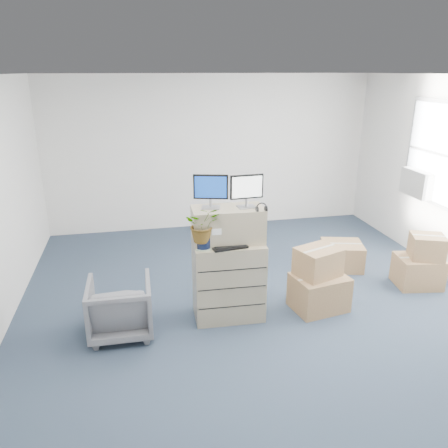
{
  "coord_description": "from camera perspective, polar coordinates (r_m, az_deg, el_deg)",
  "views": [
    {
      "loc": [
        -1.44,
        -4.41,
        2.85
      ],
      "look_at": [
        -0.42,
        0.4,
        1.11
      ],
      "focal_mm": 35.0,
      "sensor_mm": 36.0,
      "label": 1
    }
  ],
  "objects": [
    {
      "name": "external_drive",
      "position": [
        5.2,
        3.88,
        -1.64
      ],
      "size": [
        0.19,
        0.16,
        0.05
      ],
      "primitive_type": "cube",
      "rotation": [
        0.0,
        0.0,
        -0.28
      ],
      "color": "black",
      "rests_on": "filing_cabinet_lower"
    },
    {
      "name": "keyboard",
      "position": [
        4.92,
        0.74,
        -3.02
      ],
      "size": [
        0.42,
        0.22,
        0.02
      ],
      "primitive_type": "cube",
      "rotation": [
        0.0,
        0.0,
        0.15
      ],
      "color": "black",
      "rests_on": "filing_cabinet_lower"
    },
    {
      "name": "filing_cabinet_upper",
      "position": [
        5.03,
        0.52,
        -0.11
      ],
      "size": [
        0.83,
        0.44,
        0.41
      ],
      "primitive_type": "cube",
      "rotation": [
        0.0,
        0.0,
        -0.04
      ],
      "color": "tan",
      "rests_on": "filing_cabinet_lower"
    },
    {
      "name": "mouse",
      "position": [
        5.05,
        4.16,
        -2.39
      ],
      "size": [
        0.1,
        0.08,
        0.03
      ],
      "primitive_type": "ellipsoid",
      "rotation": [
        0.0,
        0.0,
        -0.33
      ],
      "color": "silver",
      "rests_on": "filing_cabinet_lower"
    },
    {
      "name": "tissue_box",
      "position": [
        5.15,
        3.91,
        -1.03
      ],
      "size": [
        0.24,
        0.16,
        0.08
      ],
      "primitive_type": "cube",
      "rotation": [
        0.0,
        0.0,
        -0.22
      ],
      "color": "#3C7BCC",
      "rests_on": "external_drive"
    },
    {
      "name": "wall_back",
      "position": [
        8.18,
        -1.66,
        9.25
      ],
      "size": [
        6.0,
        0.02,
        2.8
      ],
      "primitive_type": "cube",
      "color": "silver",
      "rests_on": "ground"
    },
    {
      "name": "ac_unit",
      "position": [
        7.42,
        24.04,
        4.92
      ],
      "size": [
        0.24,
        0.6,
        0.4
      ],
      "primitive_type": "cube",
      "color": "white",
      "rests_on": "wall_right"
    },
    {
      "name": "phone_dock",
      "position": [
        5.05,
        0.35,
        -2.06
      ],
      "size": [
        0.05,
        0.04,
        0.11
      ],
      "rotation": [
        0.0,
        0.0,
        -0.04
      ],
      "color": "silver",
      "rests_on": "filing_cabinet_lower"
    },
    {
      "name": "monitor_right",
      "position": [
        4.93,
        2.98,
        4.56
      ],
      "size": [
        0.39,
        0.16,
        0.38
      ],
      "rotation": [
        0.0,
        0.0,
        0.07
      ],
      "color": "#99999E",
      "rests_on": "filing_cabinet_upper"
    },
    {
      "name": "ground",
      "position": [
        5.44,
        5.32,
        -12.2
      ],
      "size": [
        7.0,
        7.0,
        0.0
      ],
      "primitive_type": "plane",
      "color": "#253142",
      "rests_on": "ground"
    },
    {
      "name": "office_chair",
      "position": [
        5.12,
        -13.42,
        -10.23
      ],
      "size": [
        0.71,
        0.66,
        0.72
      ],
      "primitive_type": "imported",
      "rotation": [
        0.0,
        0.0,
        3.13
      ],
      "color": "#5E5E63",
      "rests_on": "ground"
    },
    {
      "name": "filing_cabinet_lower",
      "position": [
        5.26,
        0.58,
        -7.31
      ],
      "size": [
        0.84,
        0.53,
        0.96
      ],
      "primitive_type": "cube",
      "rotation": [
        0.0,
        0.0,
        -0.04
      ],
      "color": "tan",
      "rests_on": "ground"
    },
    {
      "name": "water_bottle",
      "position": [
        5.08,
        1.55,
        -1.08
      ],
      "size": [
        0.06,
        0.06,
        0.22
      ],
      "primitive_type": "cylinder",
      "color": "gray",
      "rests_on": "filing_cabinet_lower"
    },
    {
      "name": "headphones",
      "position": [
        4.87,
        4.93,
        2.11
      ],
      "size": [
        0.12,
        0.02,
        0.12
      ],
      "primitive_type": "torus",
      "rotation": [
        1.57,
        0.0,
        -0.04
      ],
      "color": "black",
      "rests_on": "filing_cabinet_upper"
    },
    {
      "name": "potted_plant",
      "position": [
        4.83,
        -2.77,
        -0.66
      ],
      "size": [
        0.41,
        0.45,
        0.41
      ],
      "rotation": [
        0.0,
        0.0,
        -0.04
      ],
      "color": "#92A685",
      "rests_on": "filing_cabinet_lower"
    },
    {
      "name": "monitor_left",
      "position": [
        4.91,
        -1.75,
        4.53
      ],
      "size": [
        0.39,
        0.2,
        0.39
      ],
      "rotation": [
        0.0,
        0.0,
        -0.26
      ],
      "color": "#99999E",
      "rests_on": "filing_cabinet_upper"
    },
    {
      "name": "cardboard_boxes",
      "position": [
        6.22,
        17.29,
        -5.6
      ],
      "size": [
        2.29,
        1.7,
        0.8
      ],
      "color": "brown",
      "rests_on": "ground"
    }
  ]
}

